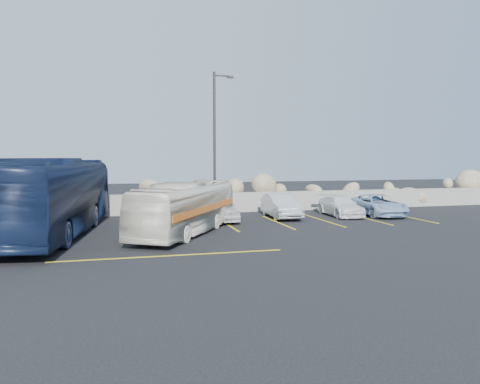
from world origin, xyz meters
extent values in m
plane|color=black|center=(0.00, 0.00, 0.00)|extent=(90.00, 90.00, 0.00)
cube|color=gray|center=(0.00, 12.00, 0.60)|extent=(60.00, 0.40, 1.20)
cube|color=gold|center=(-2.50, 7.00, 0.01)|extent=(0.12, 5.00, 0.01)
cube|color=gold|center=(2.60, 7.00, 0.01)|extent=(0.12, 5.00, 0.01)
cube|color=gold|center=(5.30, 7.00, 0.01)|extent=(0.12, 5.00, 0.01)
cube|color=gold|center=(7.90, 7.00, 0.01)|extent=(0.12, 5.00, 0.01)
cube|color=gold|center=(10.50, 7.00, 0.01)|extent=(0.12, 5.00, 0.01)
cube|color=gold|center=(13.10, 7.00, 0.01)|extent=(0.12, 5.00, 0.01)
cube|color=gold|center=(-1.00, 0.20, 0.01)|extent=(8.00, 0.12, 0.01)
cylinder|color=#2B2826|center=(2.50, 9.50, 4.00)|extent=(0.14, 0.14, 8.00)
cylinder|color=#2B2826|center=(2.95, 9.50, 7.80)|extent=(0.90, 0.08, 0.08)
cube|color=#2B2826|center=(3.40, 9.50, 7.75)|extent=(0.35, 0.18, 0.12)
imported|color=silver|center=(0.21, 4.69, 1.15)|extent=(5.80, 8.07, 2.29)
imported|color=#101B38|center=(-5.41, 5.69, 1.67)|extent=(4.44, 12.29, 3.35)
imported|color=white|center=(2.40, 8.37, 0.69)|extent=(1.84, 4.13, 1.38)
imported|color=silver|center=(6.12, 8.70, 0.66)|extent=(1.61, 4.07, 1.32)
imported|color=white|center=(9.68, 8.60, 0.57)|extent=(1.72, 3.97, 1.14)
imported|color=#98B7D8|center=(11.88, 8.22, 0.61)|extent=(2.32, 4.50, 1.21)
camera|label=1|loc=(-2.71, -15.75, 3.41)|focal=35.00mm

